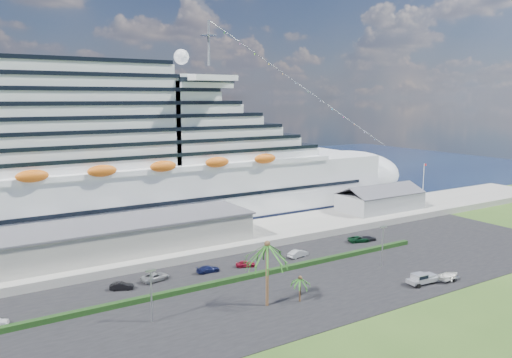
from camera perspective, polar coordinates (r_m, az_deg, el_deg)
ground at (r=86.16m, az=8.52°, el=-13.67°), size 420.00×420.00×0.00m
asphalt_lot at (r=94.15m, az=4.11°, el=-11.51°), size 140.00×38.00×0.12m
wharf at (r=117.37m, az=-4.25°, el=-6.85°), size 240.00×20.00×1.80m
water at (r=199.91m, az=-16.27°, el=-0.73°), size 420.00×160.00×0.02m
cruise_ship at (r=128.90m, az=-17.89°, el=1.36°), size 191.00×38.00×54.00m
terminal_building at (r=107.52m, az=-16.25°, el=-6.44°), size 61.00×15.00×6.30m
port_shed at (r=147.15m, az=14.00°, el=-2.39°), size 24.00×12.31×7.37m
flagpole at (r=159.74m, az=18.59°, el=-0.28°), size 1.08×0.16×12.00m
hedge at (r=93.81m, az=-1.75°, el=-11.24°), size 88.00×1.10×0.90m
lamp_post_left at (r=77.48m, az=-11.90°, el=-12.19°), size 1.60×0.35×8.27m
lamp_post_right at (r=102.92m, az=14.28°, el=-6.86°), size 1.60×0.35×8.27m
palm_tall at (r=80.33m, az=1.30°, el=-8.29°), size 8.82×8.82×11.13m
palm_short at (r=83.98m, az=5.06°, el=-11.53°), size 3.53×3.53×4.56m
parked_car_1 at (r=92.51m, az=-15.11°, el=-11.72°), size 4.30×2.90×1.34m
parked_car_2 at (r=95.29m, az=-11.43°, el=-10.91°), size 5.68×3.42×1.48m
parked_car_3 at (r=98.11m, az=-5.51°, el=-10.21°), size 4.60×2.00×1.32m
parked_car_4 at (r=100.66m, az=-1.21°, el=-9.66°), size 4.17×2.82×1.32m
parked_car_5 at (r=106.85m, az=4.82°, el=-8.48°), size 4.98×2.38×1.58m
parked_car_6 at (r=119.65m, az=11.66°, el=-6.74°), size 5.52×3.74×1.40m
parked_car_7 at (r=120.87m, az=12.64°, el=-6.65°), size 4.55×2.31×1.27m
pickup_truck at (r=96.42m, az=18.42°, el=-10.71°), size 6.09×2.62×2.10m
boat_trailer at (r=99.66m, az=21.20°, el=-10.26°), size 5.62×3.64×1.61m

